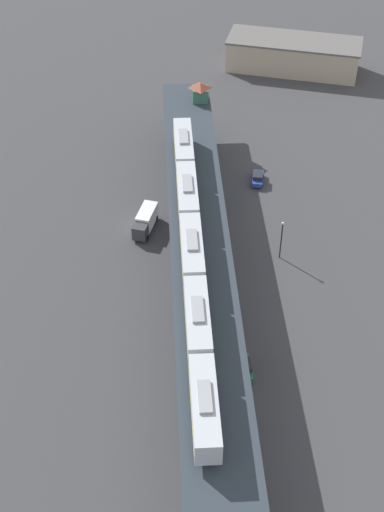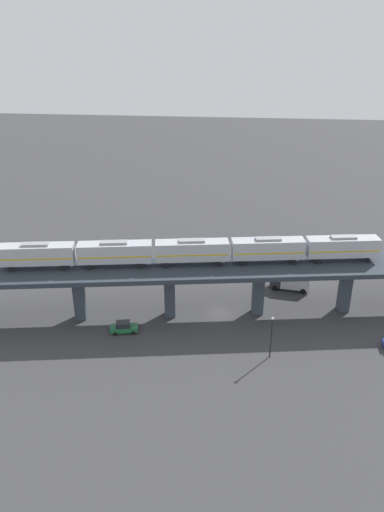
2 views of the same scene
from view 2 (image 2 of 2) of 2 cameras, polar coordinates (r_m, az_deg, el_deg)
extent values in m
plane|color=#38383A|center=(86.44, 3.15, -6.59)|extent=(400.00, 400.00, 0.00)
cube|color=#283039|center=(82.30, 3.29, -1.53)|extent=(23.43, 92.13, 0.80)
cube|color=#333D47|center=(85.13, -12.76, -4.60)|extent=(2.07, 2.07, 8.12)
cube|color=#333D47|center=(83.90, -2.58, -4.41)|extent=(2.07, 2.07, 8.12)
cube|color=#333D47|center=(85.33, 7.57, -4.09)|extent=(2.07, 2.07, 8.12)
cube|color=#333D47|center=(89.29, 17.09, -3.66)|extent=(2.07, 2.07, 8.12)
cube|color=#ADB2BA|center=(84.41, -17.34, 0.21)|extent=(4.74, 12.30, 3.10)
cube|color=gold|center=(84.53, -17.31, 0.03)|extent=(4.74, 12.07, 0.24)
cube|color=gray|center=(83.73, -17.49, 1.29)|extent=(2.07, 4.37, 0.36)
cylinder|color=black|center=(87.43, -19.67, -0.79)|extent=(0.36, 0.86, 0.84)
cylinder|color=black|center=(85.37, -20.06, -1.48)|extent=(0.36, 0.86, 0.84)
cylinder|color=black|center=(85.40, -14.26, -0.67)|extent=(0.36, 0.86, 0.84)
cylinder|color=black|center=(83.30, -14.53, -1.38)|extent=(0.36, 0.86, 0.84)
cube|color=#ADB2BA|center=(82.21, -8.80, 0.44)|extent=(4.74, 12.30, 3.10)
cube|color=gold|center=(82.34, -8.79, 0.25)|extent=(4.74, 12.07, 0.24)
cube|color=gray|center=(81.52, -8.88, 1.55)|extent=(2.07, 4.37, 0.36)
cylinder|color=black|center=(84.69, -11.47, -0.61)|extent=(0.36, 0.86, 0.84)
cylinder|color=black|center=(82.57, -11.67, -1.32)|extent=(0.36, 0.86, 0.84)
cylinder|color=black|center=(83.87, -5.79, -0.47)|extent=(0.36, 0.86, 0.84)
cylinder|color=black|center=(81.73, -5.84, -1.18)|extent=(0.36, 0.86, 0.84)
cube|color=#ADB2BA|center=(81.92, 0.00, 0.66)|extent=(4.74, 12.30, 3.10)
cube|color=gold|center=(82.05, 0.00, 0.47)|extent=(4.74, 12.07, 0.24)
cube|color=gray|center=(81.23, 0.00, 1.77)|extent=(2.07, 4.37, 0.36)
cylinder|color=black|center=(83.77, -2.92, -0.40)|extent=(0.36, 0.86, 0.84)
cylinder|color=black|center=(81.63, -2.90, -1.11)|extent=(0.36, 0.86, 0.84)
cylinder|color=black|center=(84.21, 2.81, -0.25)|extent=(0.36, 0.86, 0.84)
cylinder|color=black|center=(82.08, 2.98, -0.96)|extent=(0.36, 0.86, 0.84)
cube|color=#ADB2BA|center=(83.55, 8.66, 0.86)|extent=(4.74, 12.30, 3.10)
cube|color=gold|center=(83.67, 8.65, 0.67)|extent=(4.74, 12.07, 0.24)
cube|color=gray|center=(82.87, 8.74, 1.95)|extent=(2.07, 4.37, 0.36)
cylinder|color=black|center=(84.75, 5.63, -0.18)|extent=(0.36, 0.86, 0.84)
cylinder|color=black|center=(82.63, 5.87, -0.88)|extent=(0.36, 0.86, 0.84)
cylinder|color=black|center=(86.42, 11.14, -0.04)|extent=(0.36, 0.86, 0.84)
cylinder|color=black|center=(84.34, 11.52, -0.72)|extent=(0.36, 0.86, 0.84)
cube|color=#ADB2BA|center=(86.99, 16.81, 1.03)|extent=(4.74, 12.30, 3.10)
cube|color=gold|center=(87.11, 16.79, 0.85)|extent=(4.74, 12.07, 0.24)
cube|color=gray|center=(86.34, 16.95, 2.08)|extent=(2.07, 4.37, 0.36)
cylinder|color=black|center=(87.54, 13.81, 0.03)|extent=(0.36, 0.86, 0.84)
cylinder|color=black|center=(85.49, 14.24, -0.64)|extent=(0.36, 0.86, 0.84)
cylinder|color=black|center=(90.34, 18.91, 0.16)|extent=(0.36, 0.86, 0.84)
cylinder|color=black|center=(88.35, 19.45, -0.49)|extent=(0.36, 0.86, 0.84)
cube|color=#1E6638|center=(81.85, -7.77, -8.19)|extent=(2.66, 4.67, 0.80)
cube|color=#1E2328|center=(81.43, -7.90, -7.74)|extent=(2.05, 2.49, 0.76)
cylinder|color=black|center=(82.87, -8.73, -8.13)|extent=(0.37, 0.69, 0.66)
cylinder|color=black|center=(81.44, -8.78, -8.79)|extent=(0.37, 0.69, 0.66)
cylinder|color=black|center=(82.72, -6.74, -8.07)|extent=(0.37, 0.69, 0.66)
cylinder|color=black|center=(81.29, -6.75, -8.72)|extent=(0.37, 0.69, 0.66)
cube|color=#333338|center=(94.96, 9.56, -2.70)|extent=(2.46, 2.29, 2.30)
cube|color=silver|center=(94.74, 11.73, -2.82)|extent=(3.01, 5.47, 2.70)
cylinder|color=black|center=(96.36, 9.56, -3.04)|extent=(0.49, 1.04, 1.00)
cylinder|color=black|center=(94.62, 9.45, -3.59)|extent=(0.49, 1.04, 1.00)
cylinder|color=black|center=(96.27, 12.62, -3.35)|extent=(0.49, 1.04, 1.00)
cylinder|color=black|center=(94.44, 12.56, -3.93)|extent=(0.49, 1.04, 1.00)
cylinder|color=black|center=(75.14, 9.02, -9.31)|extent=(0.20, 0.20, 6.50)
sphere|color=beige|center=(73.26, 9.20, -7.07)|extent=(0.44, 0.44, 0.44)
camera|label=1|loc=(106.14, -51.77, 31.95)|focal=50.00mm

